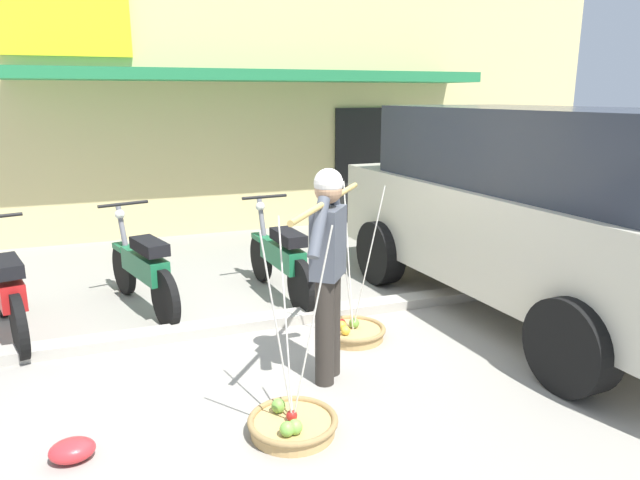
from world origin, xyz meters
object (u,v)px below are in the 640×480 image
at_px(motorcycle_third_in_row, 280,258).
at_px(parked_truck, 538,206).
at_px(motorcycle_nearest_shop, 7,291).
at_px(plastic_litter_bag, 72,450).
at_px(fruit_basket_left_side, 352,331).
at_px(fruit_basket_right_side, 292,423).
at_px(fruit_vendor, 328,262).
at_px(motorcycle_second_in_row, 143,269).

bearing_deg(motorcycle_third_in_row, parked_truck, -30.42).
bearing_deg(motorcycle_nearest_shop, plastic_litter_bag, -74.83).
relative_size(fruit_basket_left_side, motorcycle_nearest_shop, 0.82).
relative_size(fruit_basket_right_side, parked_truck, 0.30).
bearing_deg(plastic_litter_bag, fruit_basket_right_side, -7.88).
bearing_deg(parked_truck, motorcycle_third_in_row, 149.58).
distance_m(motorcycle_nearest_shop, plastic_litter_bag, 2.39).
height_order(parked_truck, plastic_litter_bag, parked_truck).
bearing_deg(parked_truck, fruit_basket_right_side, -156.83).
bearing_deg(fruit_vendor, motorcycle_third_in_row, 84.40).
xyz_separation_m(fruit_vendor, fruit_basket_right_side, (-0.51, -0.65, -0.90)).
relative_size(fruit_basket_left_side, fruit_basket_right_side, 1.00).
distance_m(fruit_vendor, fruit_basket_right_side, 1.22).
distance_m(fruit_basket_right_side, parked_truck, 3.44).
height_order(motorcycle_third_in_row, parked_truck, parked_truck).
relative_size(fruit_basket_right_side, motorcycle_second_in_row, 0.82).
bearing_deg(motorcycle_second_in_row, motorcycle_third_in_row, -4.10).
bearing_deg(motorcycle_second_in_row, fruit_basket_left_side, -39.32).
bearing_deg(motorcycle_second_in_row, fruit_basket_right_side, -74.53).
height_order(fruit_vendor, motorcycle_third_in_row, fruit_vendor).
distance_m(fruit_vendor, motorcycle_third_in_row, 2.07).
bearing_deg(plastic_litter_bag, parked_truck, 14.04).
distance_m(fruit_vendor, motorcycle_nearest_shop, 3.14).
bearing_deg(fruit_basket_left_side, parked_truck, -0.53).
distance_m(fruit_basket_right_side, plastic_litter_bag, 1.39).
height_order(motorcycle_nearest_shop, motorcycle_second_in_row, same).
bearing_deg(fruit_basket_right_side, plastic_litter_bag, 172.12).
distance_m(fruit_basket_left_side, fruit_basket_right_side, 1.65).
relative_size(motorcycle_nearest_shop, motorcycle_second_in_row, 1.01).
bearing_deg(fruit_vendor, parked_truck, 14.20).
relative_size(fruit_basket_left_side, motorcycle_second_in_row, 0.82).
bearing_deg(plastic_litter_bag, fruit_vendor, 13.83).
xyz_separation_m(fruit_vendor, fruit_basket_left_side, (0.50, 0.65, -0.90)).
bearing_deg(fruit_basket_right_side, motorcycle_second_in_row, 105.47).
bearing_deg(motorcycle_nearest_shop, motorcycle_third_in_row, 3.80).
height_order(fruit_vendor, plastic_litter_bag, fruit_vendor).
height_order(fruit_basket_right_side, motorcycle_third_in_row, fruit_basket_right_side).
distance_m(fruit_basket_left_side, motorcycle_second_in_row, 2.31).
xyz_separation_m(motorcycle_nearest_shop, plastic_litter_bag, (0.62, -2.28, -0.38)).
bearing_deg(plastic_litter_bag, fruit_basket_left_side, 25.15).
xyz_separation_m(fruit_basket_right_side, motorcycle_nearest_shop, (-2.00, 2.47, 0.38)).
distance_m(motorcycle_second_in_row, plastic_litter_bag, 2.66).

